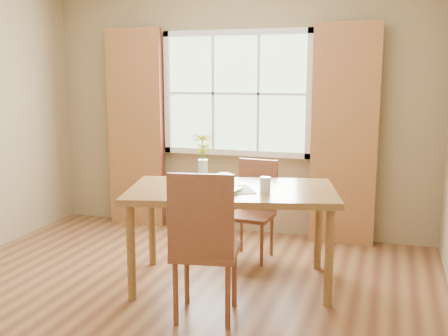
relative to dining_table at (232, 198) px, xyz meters
name	(u,v)px	position (x,y,z in m)	size (l,w,h in m)	color
room	(163,123)	(-0.40, -0.42, 0.63)	(4.24, 3.84, 2.74)	brown
window	(236,94)	(-0.40, 1.45, 0.78)	(1.62, 0.06, 1.32)	#A9D19E
curtain_left	(135,129)	(-1.55, 1.36, 0.38)	(0.65, 0.08, 2.20)	maroon
curtain_right	(344,136)	(0.75, 1.36, 0.38)	(0.65, 0.08, 2.20)	maroon
dining_table	(232,198)	(0.00, 0.00, 0.00)	(1.81, 1.28, 0.80)	olive
chair_near	(203,241)	(0.02, -0.71, -0.13)	(0.51, 0.51, 1.07)	brown
chair_far	(254,205)	(0.01, 0.70, -0.22)	(0.41, 0.41, 0.91)	brown
placemat	(224,190)	(-0.04, -0.10, 0.09)	(0.45, 0.33, 0.01)	beige
plate	(222,191)	(-0.03, -0.16, 0.09)	(0.25, 0.25, 0.01)	#5BD334
croissant_sandwich	(223,181)	(-0.03, -0.12, 0.16)	(0.21, 0.20, 0.13)	gold
water_glass	(265,185)	(0.29, -0.07, 0.14)	(0.08, 0.08, 0.12)	silver
flower_vase	(203,154)	(-0.28, 0.10, 0.33)	(0.17, 0.17, 0.42)	silver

